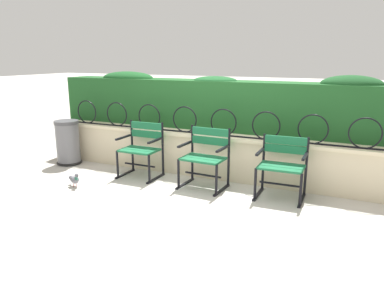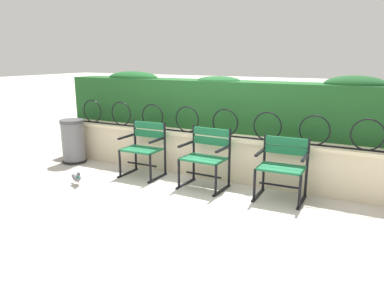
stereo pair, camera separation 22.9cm
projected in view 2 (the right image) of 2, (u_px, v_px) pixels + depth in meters
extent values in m
plane|color=#BCB7AD|center=(187.00, 194.00, 5.26)|extent=(60.00, 60.00, 0.00)
cube|color=beige|center=(215.00, 157.00, 5.97)|extent=(6.22, 0.35, 0.64)
cube|color=beige|center=(215.00, 136.00, 5.88)|extent=(6.22, 0.41, 0.05)
cylinder|color=black|center=(213.00, 134.00, 5.81)|extent=(5.70, 0.02, 0.02)
torus|color=black|center=(92.00, 111.00, 6.84)|extent=(0.42, 0.02, 0.42)
torus|color=black|center=(121.00, 114.00, 6.55)|extent=(0.42, 0.02, 0.42)
torus|color=black|center=(152.00, 116.00, 6.26)|extent=(0.42, 0.02, 0.42)
torus|color=black|center=(187.00, 119.00, 5.96)|extent=(0.42, 0.02, 0.42)
torus|color=black|center=(225.00, 123.00, 5.67)|extent=(0.42, 0.02, 0.42)
torus|color=black|center=(267.00, 126.00, 5.37)|extent=(0.42, 0.02, 0.42)
torus|color=black|center=(315.00, 130.00, 5.08)|extent=(0.42, 0.02, 0.42)
torus|color=black|center=(368.00, 135.00, 4.79)|extent=(0.42, 0.02, 0.42)
cube|color=#1E5123|center=(227.00, 105.00, 6.17)|extent=(6.09, 0.58, 0.80)
ellipsoid|color=#1B5324|center=(133.00, 78.00, 6.92)|extent=(1.04, 0.52, 0.23)
ellipsoid|color=#1A4D24|center=(218.00, 80.00, 6.14)|extent=(0.74, 0.52, 0.14)
ellipsoid|color=#1C4C23|center=(355.00, 85.00, 5.21)|extent=(0.86, 0.52, 0.25)
cube|color=#19663D|center=(136.00, 151.00, 5.81)|extent=(0.58, 0.13, 0.03)
cube|color=#19663D|center=(141.00, 150.00, 5.92)|extent=(0.58, 0.13, 0.03)
cube|color=#19663D|center=(146.00, 148.00, 6.04)|extent=(0.58, 0.13, 0.03)
cube|color=#19663D|center=(149.00, 125.00, 6.04)|extent=(0.58, 0.03, 0.11)
cube|color=#19663D|center=(149.00, 134.00, 6.08)|extent=(0.58, 0.03, 0.11)
cylinder|color=black|center=(165.00, 149.00, 6.01)|extent=(0.04, 0.04, 0.86)
cylinder|color=black|center=(150.00, 168.00, 5.69)|extent=(0.04, 0.04, 0.44)
cube|color=black|center=(157.00, 178.00, 5.90)|extent=(0.04, 0.52, 0.02)
cube|color=black|center=(157.00, 140.00, 5.75)|extent=(0.04, 0.40, 0.03)
cylinder|color=black|center=(135.00, 145.00, 6.26)|extent=(0.04, 0.04, 0.86)
cylinder|color=black|center=(120.00, 164.00, 5.94)|extent=(0.04, 0.04, 0.44)
cube|color=black|center=(128.00, 173.00, 6.16)|extent=(0.04, 0.52, 0.02)
cube|color=black|center=(126.00, 137.00, 6.01)|extent=(0.04, 0.40, 0.03)
cylinder|color=black|center=(142.00, 164.00, 5.99)|extent=(0.55, 0.03, 0.03)
cube|color=#19663D|center=(199.00, 161.00, 5.28)|extent=(0.60, 0.15, 0.03)
cube|color=#19663D|center=(203.00, 159.00, 5.39)|extent=(0.60, 0.15, 0.03)
cube|color=#19663D|center=(208.00, 157.00, 5.50)|extent=(0.60, 0.15, 0.03)
cube|color=#19663D|center=(211.00, 132.00, 5.50)|extent=(0.60, 0.06, 0.11)
cube|color=#19663D|center=(211.00, 141.00, 5.54)|extent=(0.60, 0.06, 0.11)
cylinder|color=black|center=(229.00, 158.00, 5.45)|extent=(0.04, 0.04, 0.87)
cylinder|color=black|center=(216.00, 180.00, 5.14)|extent=(0.04, 0.04, 0.44)
cube|color=black|center=(222.00, 191.00, 5.35)|extent=(0.06, 0.52, 0.02)
cube|color=black|center=(222.00, 149.00, 5.20)|extent=(0.05, 0.40, 0.03)
cylinder|color=black|center=(194.00, 153.00, 5.74)|extent=(0.04, 0.04, 0.87)
cylinder|color=black|center=(179.00, 174.00, 5.43)|extent=(0.04, 0.04, 0.44)
cube|color=black|center=(186.00, 184.00, 5.64)|extent=(0.06, 0.52, 0.02)
cube|color=black|center=(186.00, 144.00, 5.49)|extent=(0.05, 0.40, 0.03)
cylinder|color=black|center=(203.00, 175.00, 5.45)|extent=(0.57, 0.05, 0.03)
cube|color=#19663D|center=(279.00, 171.00, 4.82)|extent=(0.59, 0.14, 0.03)
cube|color=#19663D|center=(281.00, 168.00, 4.94)|extent=(0.59, 0.14, 0.03)
cube|color=#19663D|center=(283.00, 166.00, 5.06)|extent=(0.59, 0.14, 0.03)
cube|color=#19663D|center=(287.00, 141.00, 5.07)|extent=(0.59, 0.05, 0.11)
cube|color=#19663D|center=(286.00, 150.00, 5.10)|extent=(0.59, 0.05, 0.11)
cylinder|color=black|center=(307.00, 168.00, 5.03)|extent=(0.04, 0.04, 0.82)
cylinder|color=black|center=(300.00, 192.00, 4.70)|extent=(0.04, 0.04, 0.44)
cube|color=black|center=(301.00, 202.00, 4.92)|extent=(0.05, 0.52, 0.02)
cube|color=black|center=(305.00, 158.00, 4.77)|extent=(0.05, 0.40, 0.03)
cylinder|color=black|center=(264.00, 163.00, 5.28)|extent=(0.04, 0.04, 0.82)
cylinder|color=black|center=(254.00, 185.00, 4.96)|extent=(0.04, 0.04, 0.44)
cube|color=black|center=(258.00, 195.00, 5.17)|extent=(0.05, 0.52, 0.02)
cube|color=black|center=(260.00, 153.00, 5.02)|extent=(0.05, 0.40, 0.03)
cylinder|color=black|center=(280.00, 186.00, 5.00)|extent=(0.56, 0.04, 0.03)
ellipsoid|color=slate|center=(77.00, 178.00, 5.60)|extent=(0.21, 0.17, 0.11)
cylinder|color=#2D6B56|center=(78.00, 177.00, 5.54)|extent=(0.07, 0.07, 0.06)
sphere|color=#55555D|center=(79.00, 174.00, 5.51)|extent=(0.06, 0.06, 0.06)
cone|color=black|center=(79.00, 175.00, 5.49)|extent=(0.03, 0.02, 0.01)
cone|color=#4A4A52|center=(74.00, 176.00, 5.70)|extent=(0.10, 0.09, 0.06)
ellipsoid|color=#5B5B63|center=(79.00, 177.00, 5.64)|extent=(0.14, 0.08, 0.07)
ellipsoid|color=#5B5B63|center=(74.00, 178.00, 5.59)|extent=(0.14, 0.08, 0.07)
cylinder|color=#C6515B|center=(79.00, 183.00, 5.63)|extent=(0.01, 0.01, 0.05)
cylinder|color=#C6515B|center=(76.00, 183.00, 5.62)|extent=(0.01, 0.01, 0.05)
cylinder|color=slate|center=(73.00, 143.00, 6.74)|extent=(0.40, 0.40, 0.72)
cylinder|color=#47474A|center=(72.00, 121.00, 6.65)|extent=(0.42, 0.42, 0.06)
torus|color=black|center=(75.00, 161.00, 6.83)|extent=(0.44, 0.44, 0.04)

